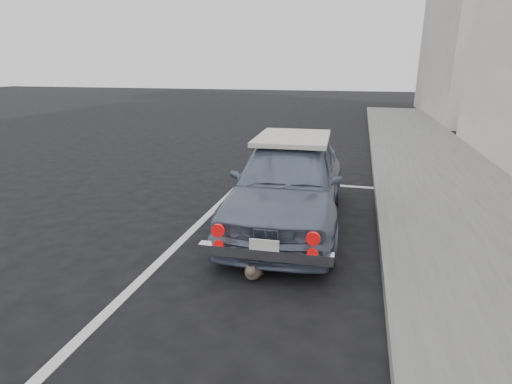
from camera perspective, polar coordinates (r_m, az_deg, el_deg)
building_far at (r=22.18m, az=29.06°, el=19.76°), size 3.50×10.00×8.00m
pline_front at (r=8.45m, az=7.66°, el=1.20°), size 3.00×0.12×0.01m
pline_side at (r=5.63m, az=-11.36°, el=-7.58°), size 0.12×7.00×0.01m
retro_coupe at (r=6.14m, az=4.68°, el=1.64°), size 1.75×4.02×1.35m
cat at (r=4.69m, az=-0.36°, el=-11.06°), size 0.21×0.46×0.25m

